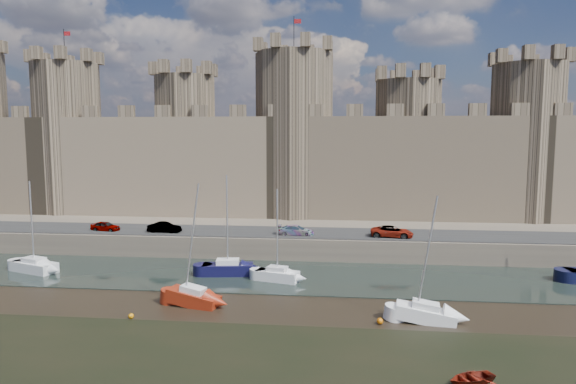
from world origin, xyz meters
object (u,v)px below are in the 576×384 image
sailboat_0 (34,265)px  sailboat_1 (228,268)px  car_1 (164,228)px  car_0 (105,226)px  sailboat_5 (425,313)px  car_3 (392,232)px  sailboat_2 (277,274)px  sailboat_4 (193,297)px  car_2 (296,230)px

sailboat_0 → sailboat_1: size_ratio=0.93×
car_1 → sailboat_1: (9.54, -8.50, -2.35)m
car_0 → sailboat_5: (34.73, -19.74, -2.40)m
car_3 → sailboat_2: sailboat_2 is taller
sailboat_0 → sailboat_4: (19.20, -8.20, 0.00)m
sailboat_1 → sailboat_2: 5.47m
car_0 → sailboat_4: bearing=-129.0°
sailboat_0 → sailboat_4: size_ratio=0.91×
sailboat_5 → sailboat_1: bearing=155.5°
sailboat_1 → sailboat_2: (5.23, -1.59, -0.05)m
car_0 → car_1: bearing=-83.1°
car_3 → sailboat_4: size_ratio=0.46×
sailboat_0 → sailboat_5: 39.07m
sailboat_1 → sailboat_4: sailboat_4 is taller
car_1 → sailboat_2: bearing=-120.7°
car_0 → car_3: (33.99, -0.21, 0.06)m
car_1 → sailboat_4: sailboat_4 is taller
car_3 → sailboat_0: bearing=111.2°
car_3 → sailboat_2: bearing=137.5°
sailboat_1 → sailboat_5: 20.86m
car_0 → sailboat_2: 24.63m
sailboat_1 → sailboat_2: size_ratio=1.13×
car_1 → sailboat_2: (14.77, -10.09, -2.40)m
sailboat_4 → sailboat_5: size_ratio=1.06×
sailboat_0 → sailboat_1: 20.06m
car_1 → car_2: (15.66, 0.14, -0.05)m
car_3 → sailboat_4: 25.31m
sailboat_0 → sailboat_2: 25.27m
sailboat_2 → sailboat_5: (12.52, -9.37, -0.04)m
sailboat_4 → car_2: bearing=82.1°
car_3 → sailboat_0: sailboat_0 is taller
sailboat_2 → sailboat_4: (-6.07, -7.62, 0.01)m
sailboat_0 → sailboat_2: bearing=18.4°
car_3 → sailboat_2: 15.74m
car_2 → sailboat_0: size_ratio=0.44×
sailboat_2 → car_2: bearing=99.8°
car_0 → sailboat_4: (16.14, -17.99, -2.35)m
car_2 → car_0: bearing=90.5°
car_3 → sailboat_5: 19.70m
car_2 → car_3: car_3 is taller
sailboat_1 → car_0: bearing=144.9°
car_2 → car_3: size_ratio=0.86×
car_3 → sailboat_1: sailboat_1 is taller
car_1 → car_2: 15.66m
car_0 → car_3: size_ratio=0.74×
sailboat_0 → sailboat_1: (20.04, 1.01, 0.05)m
sailboat_0 → sailboat_2: (25.26, -0.58, -0.00)m
sailboat_2 → sailboat_5: 15.63m
car_2 → car_3: bearing=-89.5°
car_1 → sailboat_5: sailboat_5 is taller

